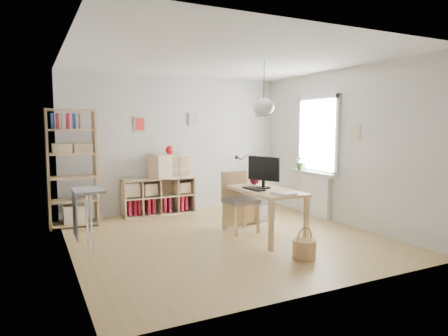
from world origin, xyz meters
name	(u,v)px	position (x,y,z in m)	size (l,w,h in m)	color
ground	(227,238)	(0.00, 0.00, 0.00)	(4.50, 4.50, 0.00)	#A78853
room_shell	(264,107)	(0.55, -0.15, 2.00)	(4.50, 4.50, 4.50)	silver
window_unit	(318,135)	(2.23, 0.60, 1.55)	(0.07, 1.16, 1.46)	white
radiator	(315,195)	(2.19, 0.60, 0.40)	(0.10, 0.80, 0.80)	white
windowsill	(314,173)	(2.14, 0.60, 0.83)	(0.22, 1.20, 0.06)	silver
desk	(263,195)	(0.55, -0.15, 0.66)	(0.70, 1.50, 0.75)	#DFB080
cube_shelf	(157,199)	(-0.47, 2.08, 0.30)	(1.40, 0.38, 0.72)	tan
tall_bookshelf	(72,163)	(-2.04, 1.80, 1.09)	(0.80, 0.38, 2.00)	#DFB080
side_table	(83,202)	(-2.04, 0.35, 0.67)	(0.40, 0.55, 0.85)	gray
chair	(239,197)	(0.37, 0.30, 0.55)	(0.50, 0.50, 0.97)	gray
wicker_basket	(304,249)	(0.46, -1.32, 0.14)	(0.30, 0.30, 0.42)	#A5764A
storage_chest	(255,209)	(1.02, 0.86, 0.19)	(0.72, 0.76, 0.59)	silver
monitor	(263,170)	(0.58, -0.11, 1.03)	(0.26, 0.54, 0.49)	black
keyboard	(254,189)	(0.38, -0.17, 0.76)	(0.16, 0.42, 0.02)	black
task_lamp	(245,164)	(0.57, 0.46, 1.09)	(0.46, 0.17, 0.49)	black
yarn_ball	(255,180)	(0.65, 0.28, 0.83)	(0.16, 0.16, 0.16)	#4B0A14
paper_tray	(284,193)	(0.54, -0.73, 0.77)	(0.24, 0.30, 0.03)	silver
drawer_chest	(169,166)	(-0.23, 2.04, 0.94)	(0.78, 0.36, 0.45)	tan
red_vase	(169,150)	(-0.22, 2.04, 1.25)	(0.14, 0.14, 0.17)	#A60D0E
potted_plant	(302,162)	(2.12, 0.95, 1.02)	(0.29, 0.25, 0.32)	#306124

